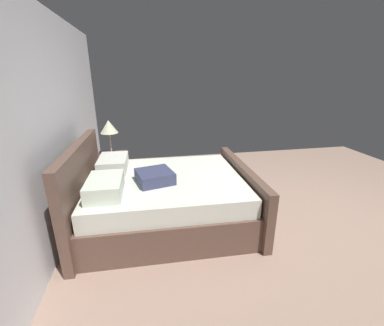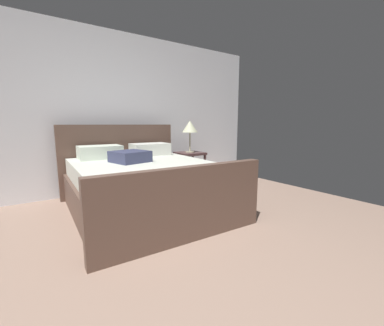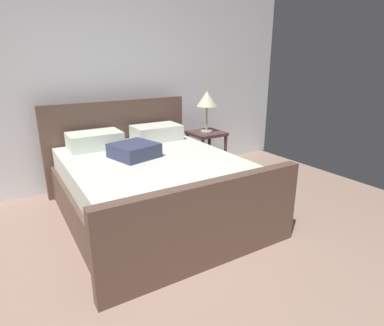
# 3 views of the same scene
# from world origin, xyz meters

# --- Properties ---
(ground_plane) EXTENTS (6.33, 6.19, 0.02)m
(ground_plane) POSITION_xyz_m (0.00, 0.00, -0.01)
(ground_plane) COLOR gray
(wall_back) EXTENTS (6.45, 0.12, 2.54)m
(wall_back) POSITION_xyz_m (0.00, 3.15, 1.27)
(wall_back) COLOR silver
(wall_back) RESTS_ON ground
(bed) EXTENTS (1.83, 2.16, 1.09)m
(bed) POSITION_xyz_m (0.45, 1.94, 0.34)
(bed) COLOR brown
(bed) RESTS_ON ground
(nightstand_right) EXTENTS (0.44, 0.44, 0.60)m
(nightstand_right) POSITION_xyz_m (1.65, 2.66, 0.40)
(nightstand_right) COLOR #4C3232
(nightstand_right) RESTS_ON ground
(table_lamp_right) EXTENTS (0.28, 0.28, 0.55)m
(table_lamp_right) POSITION_xyz_m (1.65, 2.66, 1.04)
(table_lamp_right) COLOR #B7B293
(table_lamp_right) RESTS_ON nightstand_right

